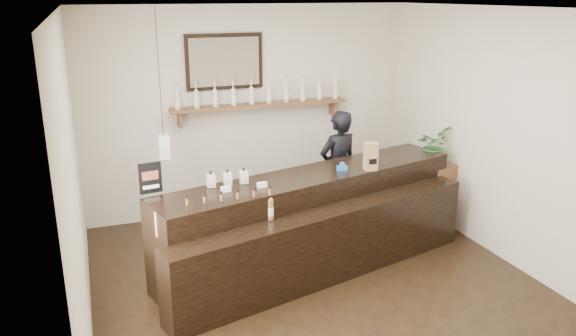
% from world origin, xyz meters
% --- Properties ---
extents(ground, '(5.00, 5.00, 0.00)m').
position_xyz_m(ground, '(0.00, 0.00, 0.00)').
color(ground, black).
rests_on(ground, ground).
extents(room_shell, '(5.00, 5.00, 5.00)m').
position_xyz_m(room_shell, '(0.00, 0.00, 1.70)').
color(room_shell, beige).
rests_on(room_shell, ground).
extents(back_wall_decor, '(2.66, 0.96, 1.69)m').
position_xyz_m(back_wall_decor, '(-0.16, 2.37, 1.76)').
color(back_wall_decor, brown).
rests_on(back_wall_decor, ground).
extents(counter, '(3.74, 1.89, 1.20)m').
position_xyz_m(counter, '(0.16, 0.56, 0.48)').
color(counter, black).
rests_on(counter, ground).
extents(promo_sign, '(0.23, 0.05, 0.32)m').
position_xyz_m(promo_sign, '(-1.57, 0.68, 1.19)').
color(promo_sign, black).
rests_on(promo_sign, counter).
extents(paper_bag, '(0.16, 0.13, 0.32)m').
position_xyz_m(paper_bag, '(0.84, 0.61, 1.19)').
color(paper_bag, '#967048').
rests_on(paper_bag, counter).
extents(tape_dispenser, '(0.13, 0.08, 0.10)m').
position_xyz_m(tape_dispenser, '(0.53, 0.69, 1.07)').
color(tape_dispenser, blue).
rests_on(tape_dispenser, counter).
extents(side_cabinet, '(0.59, 0.69, 0.85)m').
position_xyz_m(side_cabinet, '(2.00, 1.12, 0.42)').
color(side_cabinet, brown).
rests_on(side_cabinet, ground).
extents(potted_plant, '(0.56, 0.55, 0.47)m').
position_xyz_m(potted_plant, '(2.00, 1.12, 1.08)').
color(potted_plant, '#2A6B2A').
rests_on(potted_plant, side_cabinet).
extents(shopkeeper, '(0.70, 0.53, 1.73)m').
position_xyz_m(shopkeeper, '(0.88, 1.55, 0.86)').
color(shopkeeper, black).
rests_on(shopkeeper, ground).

